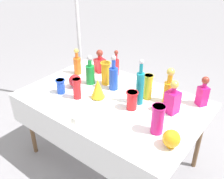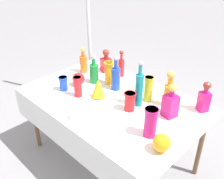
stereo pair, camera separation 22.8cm
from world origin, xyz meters
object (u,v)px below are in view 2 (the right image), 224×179
at_px(tall_bottle_2, 94,72).
at_px(square_decanter_0, 204,98).
at_px(square_decanter_1, 171,103).
at_px(slender_vase_4, 109,72).
at_px(slender_vase_1, 130,101).
at_px(canopy_pole, 89,26).
at_px(square_decanter_2, 106,62).
at_px(tall_bottle_0, 83,62).
at_px(round_bowl_0, 162,143).
at_px(tall_bottle_5, 116,77).
at_px(slender_vase_0, 63,83).
at_px(fluted_vase_0, 98,88).
at_px(slender_vase_2, 151,122).
at_px(tall_bottle_1, 169,91).
at_px(cardboard_box_behind_left, 159,107).
at_px(tall_bottle_4, 139,88).
at_px(slender_vase_3, 148,88).
at_px(slender_vase_5, 78,86).
at_px(round_bowl_1, 78,79).
at_px(tall_bottle_3, 121,66).

distance_m(tall_bottle_2, square_decanter_0, 1.10).
xyz_separation_m(square_decanter_1, slender_vase_4, (-0.76, 0.05, 0.00)).
distance_m(slender_vase_1, canopy_pole, 1.43).
bearing_deg(square_decanter_0, square_decanter_2, -178.54).
bearing_deg(tall_bottle_2, tall_bottle_0, 162.52).
bearing_deg(round_bowl_0, tall_bottle_0, 162.03).
distance_m(tall_bottle_5, square_decanter_1, 0.63).
xyz_separation_m(square_decanter_1, canopy_pole, (-1.54, 0.47, 0.24)).
bearing_deg(slender_vase_4, slender_vase_0, -118.74).
xyz_separation_m(slender_vase_0, fluted_vase_0, (0.34, 0.15, 0.02)).
distance_m(tall_bottle_2, slender_vase_4, 0.16).
xyz_separation_m(tall_bottle_0, canopy_pole, (-0.38, 0.42, 0.25)).
height_order(slender_vase_2, round_bowl_0, slender_vase_2).
bearing_deg(tall_bottle_1, cardboard_box_behind_left, 126.35).
bearing_deg(tall_bottle_4, fluted_vase_0, -155.76).
xyz_separation_m(tall_bottle_2, fluted_vase_0, (0.25, -0.17, -0.02)).
xyz_separation_m(tall_bottle_4, canopy_pole, (-1.25, 0.52, 0.20)).
bearing_deg(fluted_vase_0, slender_vase_0, -156.26).
bearing_deg(slender_vase_2, canopy_pole, 153.67).
bearing_deg(slender_vase_4, cardboard_box_behind_left, 79.66).
bearing_deg(tall_bottle_0, tall_bottle_2, -17.48).
bearing_deg(tall_bottle_2, tall_bottle_4, -1.02).
height_order(slender_vase_0, canopy_pole, canopy_pole).
height_order(tall_bottle_2, tall_bottle_4, tall_bottle_4).
xyz_separation_m(slender_vase_0, slender_vase_4, (0.22, 0.41, 0.05)).
relative_size(tall_bottle_2, cardboard_box_behind_left, 0.62).
distance_m(square_decanter_2, canopy_pole, 0.64).
xyz_separation_m(tall_bottle_5, slender_vase_1, (0.34, -0.18, -0.05)).
xyz_separation_m(slender_vase_3, cardboard_box_behind_left, (-0.34, 0.76, -0.73)).
bearing_deg(tall_bottle_4, slender_vase_3, 83.68).
relative_size(tall_bottle_0, tall_bottle_4, 0.69).
relative_size(tall_bottle_4, fluted_vase_0, 2.26).
xyz_separation_m(tall_bottle_0, slender_vase_5, (0.37, -0.38, -0.01)).
height_order(square_decanter_2, round_bowl_1, square_decanter_2).
xyz_separation_m(tall_bottle_2, slender_vase_2, (0.93, -0.27, 0.00)).
distance_m(square_decanter_1, slender_vase_3, 0.29).
height_order(square_decanter_1, fluted_vase_0, square_decanter_1).
bearing_deg(square_decanter_1, round_bowl_1, -168.67).
xyz_separation_m(slender_vase_0, cardboard_box_behind_left, (0.37, 1.19, -0.69)).
distance_m(slender_vase_0, round_bowl_0, 1.18).
xyz_separation_m(tall_bottle_2, canopy_pole, (-0.65, 0.51, 0.25)).
height_order(slender_vase_5, round_bowl_0, slender_vase_5).
distance_m(tall_bottle_0, tall_bottle_4, 0.88).
xyz_separation_m(tall_bottle_4, round_bowl_1, (-0.67, -0.14, -0.10)).
height_order(tall_bottle_1, slender_vase_1, tall_bottle_1).
distance_m(tall_bottle_4, round_bowl_0, 0.60).
bearing_deg(slender_vase_4, slender_vase_3, 2.47).
distance_m(tall_bottle_3, fluted_vase_0, 0.50).
relative_size(tall_bottle_0, canopy_pole, 0.11).
bearing_deg(tall_bottle_1, round_bowl_0, -60.66).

